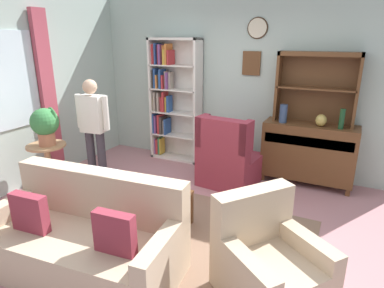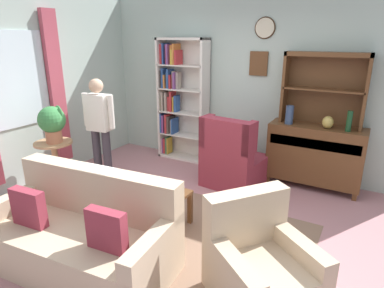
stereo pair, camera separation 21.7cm
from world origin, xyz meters
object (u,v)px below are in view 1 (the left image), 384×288
Objects in this scene: bottle_wine at (342,119)px; person_reading at (94,126)px; sideboard_hutch at (317,78)px; plant_stand at (49,163)px; potted_plant_large at (46,124)px; book_stack at (151,192)px; bookshelf at (171,99)px; vase_round at (321,120)px; armchair_floral at (269,266)px; wingback_chair at (228,160)px; sideboard at (308,151)px; vase_tall at (283,114)px; couch_floral at (86,240)px; coffee_table at (153,197)px.

person_reading is at bearing -157.37° from bottle_wine.
sideboard_hutch is 3.95m from plant_stand.
book_stack is at bearing -5.82° from potted_plant_large.
bookshelf is 12.35× the size of vase_round.
sideboard_hutch reaches higher than vase_round.
armchair_floral is 0.69× the size of person_reading.
vase_round is 2.58m from book_stack.
book_stack is at bearing -127.17° from vase_round.
wingback_chair reaches higher than plant_stand.
vase_round is 3.85m from plant_stand.
bookshelf is 2.13m from potted_plant_large.
bookshelf reaches higher than person_reading.
wingback_chair is (-1.43, -0.47, -0.67)m from bottle_wine.
plant_stand reaches higher than book_stack.
sideboard is at bearing 30.65° from plant_stand.
sideboard is at bearing 26.91° from person_reading.
vase_tall is at bearing -178.51° from vase_round.
sideboard_hutch is 1.71m from wingback_chair.
wingback_chair is (-0.65, -0.48, -0.67)m from vase_tall.
potted_plant_large is at bearing 169.18° from armchair_floral.
bookshelf is at bearing 104.66° from couch_floral.
bottle_wine is at bearing 46.45° from coffee_table.
sideboard_hutch is 1.02× the size of armchair_floral.
vase_tall is 3.41m from plant_stand.
vase_round is (0.52, 0.01, -0.05)m from vase_tall.
vase_round is at bearing 59.32° from couch_floral.
sideboard is at bearing 11.63° from vase_tall.
armchair_floral is at bearing -60.92° from wingback_chair.
plant_stand is 3.49× the size of book_stack.
vase_tall is 2.58m from armchair_floral.
sideboard is at bearing -90.00° from sideboard_hutch.
bookshelf is at bearing 176.43° from bottle_wine.
vase_round is at bearing 51.18° from coffee_table.
plant_stand is 1.38× the size of potted_plant_large.
sideboard is 2.55× the size of potted_plant_large.
bookshelf is 2.49m from vase_round.
coffee_table is at bearing 81.15° from couch_floral.
bookshelf reaches higher than coffee_table.
couch_floral reaches higher than plant_stand.
wingback_chair is 1.49× the size of plant_stand.
person_reading reaches higher than vase_round.
wingback_chair is 1.48m from coffee_table.
person_reading is (-1.21, 1.52, 0.59)m from couch_floral.
armchair_floral is at bearing -89.09° from sideboard_hutch.
armchair_floral is at bearing -16.77° from book_stack.
potted_plant_large is at bearing -153.10° from bottle_wine.
wingback_chair is at bearing 26.01° from person_reading.
couch_floral is at bearing -32.03° from plant_stand.
armchair_floral is (-0.09, -2.44, -0.72)m from vase_round.
sideboard_hutch is at bearing 55.96° from coffee_table.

